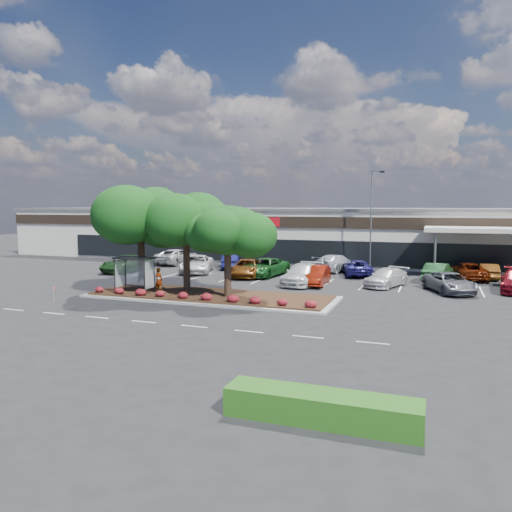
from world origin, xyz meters
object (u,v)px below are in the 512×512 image
(car_1, at_px, (197,264))
(survey_stake, at_px, (54,292))
(light_pole, at_px, (372,227))
(car_0, at_px, (126,264))

(car_1, bearing_deg, survey_stake, -117.11)
(light_pole, xyz_separation_m, car_0, (-22.94, -8.03, -3.63))
(survey_stake, distance_m, car_0, 15.47)
(light_pole, height_order, survey_stake, light_pole)
(survey_stake, bearing_deg, light_pole, 50.95)
(light_pole, xyz_separation_m, car_1, (-16.12, -6.05, -3.60))
(car_1, bearing_deg, light_pole, 1.68)
(light_pole, relative_size, car_1, 1.64)
(car_0, relative_size, car_1, 0.97)
(car_0, xyz_separation_m, car_1, (6.82, 1.97, 0.02))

